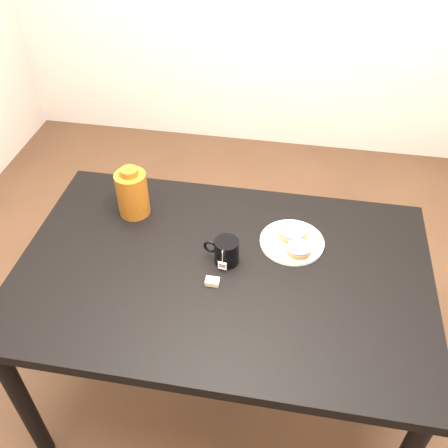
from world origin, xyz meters
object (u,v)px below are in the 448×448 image
object	(u,v)px
teabag_pouch	(212,282)
mug	(226,251)
bagel_front	(299,249)
bagel_package	(132,193)
table	(223,285)
bagel_back	(293,233)
plate	(292,242)

from	to	relation	value
teabag_pouch	mug	bearing A→B (deg)	76.25
bagel_front	teabag_pouch	distance (m)	0.32
bagel_package	bagel_front	bearing A→B (deg)	-11.07
table	bagel_front	size ratio (longest dim) A/B	12.14
bagel_front	bagel_back	bearing A→B (deg)	107.89
table	bagel_back	xyz separation A→B (m)	(0.22, 0.19, 0.11)
bagel_front	table	bearing A→B (deg)	-155.83
bagel_back	table	bearing A→B (deg)	-139.05
table	bagel_package	size ratio (longest dim) A/B	7.05
table	bagel_package	world-z (taller)	bagel_package
bagel_package	table	bearing A→B (deg)	-31.55
table	plate	size ratio (longest dim) A/B	6.17
table	plate	bearing A→B (deg)	36.57
plate	bagel_package	size ratio (longest dim) A/B	1.14
table	teabag_pouch	bearing A→B (deg)	-106.76
bagel_package	bagel_back	bearing A→B (deg)	-3.99
plate	teabag_pouch	size ratio (longest dim) A/B	5.05
table	bagel_package	distance (m)	0.48
mug	plate	bearing A→B (deg)	38.53
plate	bagel_back	world-z (taller)	bagel_back
bagel_front	bagel_package	distance (m)	0.64
bagel_front	plate	bearing A→B (deg)	115.89
bagel_front	bagel_package	bearing A→B (deg)	168.93
teabag_pouch	bagel_package	distance (m)	0.48
table	teabag_pouch	distance (m)	0.12
plate	teabag_pouch	world-z (taller)	teabag_pouch
table	mug	xyz separation A→B (m)	(0.01, 0.04, 0.13)
plate	bagel_front	world-z (taller)	bagel_front
table	mug	size ratio (longest dim) A/B	10.75
table	bagel_package	bearing A→B (deg)	148.45
table	plate	xyz separation A→B (m)	(0.22, 0.16, 0.09)
mug	teabag_pouch	world-z (taller)	mug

